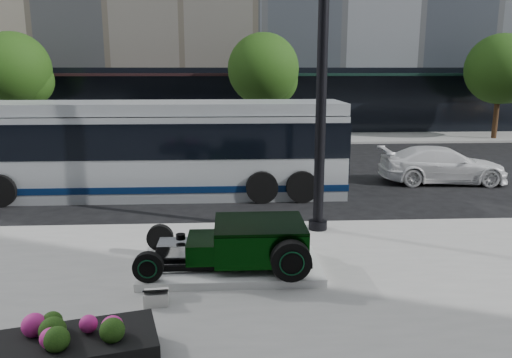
{
  "coord_description": "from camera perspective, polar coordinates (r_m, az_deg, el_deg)",
  "views": [
    {
      "loc": [
        -0.87,
        -14.1,
        3.92
      ],
      "look_at": [
        -0.2,
        -1.81,
        1.2
      ],
      "focal_mm": 35.0,
      "sensor_mm": 36.0,
      "label": 1
    }
  ],
  "objects": [
    {
      "name": "ground",
      "position": [
        14.66,
        0.4,
        -3.04
      ],
      "size": [
        120.0,
        120.0,
        0.0
      ],
      "primitive_type": "plane",
      "color": "black",
      "rests_on": "ground"
    },
    {
      "name": "sidewalk_far",
      "position": [
        28.38,
        -1.33,
        4.65
      ],
      "size": [
        70.0,
        4.0,
        0.12
      ],
      "primitive_type": "cube",
      "color": "gray",
      "rests_on": "ground"
    },
    {
      "name": "street_trees",
      "position": [
        27.25,
        1.15,
        12.14
      ],
      "size": [
        29.8,
        3.8,
        5.7
      ],
      "color": "black",
      "rests_on": "sidewalk_far"
    },
    {
      "name": "display_plinth",
      "position": [
        9.77,
        -2.86,
        -9.96
      ],
      "size": [
        3.4,
        1.8,
        0.15
      ],
      "primitive_type": "cube",
      "color": "silver",
      "rests_on": "sidewalk_near"
    },
    {
      "name": "hot_rod",
      "position": [
        9.6,
        -0.89,
        -7.16
      ],
      "size": [
        3.22,
        2.0,
        0.81
      ],
      "color": "black",
      "rests_on": "display_plinth"
    },
    {
      "name": "info_plaque",
      "position": [
        8.61,
        -11.35,
        -13.08
      ],
      "size": [
        0.42,
        0.33,
        0.31
      ],
      "color": "silver",
      "rests_on": "sidewalk_near"
    },
    {
      "name": "lamppost",
      "position": [
        11.66,
        7.55,
        12.18
      ],
      "size": [
        0.45,
        0.45,
        8.14
      ],
      "color": "black",
      "rests_on": "sidewalk_near"
    },
    {
      "name": "flower_planter",
      "position": [
        7.21,
        -20.01,
        -17.89
      ],
      "size": [
        2.27,
        1.53,
        0.68
      ],
      "color": "black",
      "rests_on": "sidewalk_near"
    },
    {
      "name": "transit_bus",
      "position": [
        16.07,
        -11.78,
        3.49
      ],
      "size": [
        12.12,
        2.88,
        2.92
      ],
      "color": "silver",
      "rests_on": "ground"
    },
    {
      "name": "white_sedan",
      "position": [
        18.68,
        20.54,
        1.52
      ],
      "size": [
        4.46,
        2.09,
        1.26
      ],
      "primitive_type": "imported",
      "rotation": [
        0.0,
        0.0,
        1.5
      ],
      "color": "white",
      "rests_on": "ground"
    }
  ]
}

